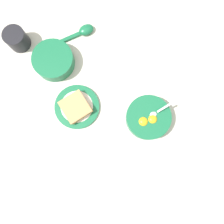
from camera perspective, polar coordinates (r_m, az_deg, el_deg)
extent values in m
plane|color=beige|center=(0.87, -9.28, 6.98)|extent=(3.00, 3.00, 0.00)
cylinder|color=#196B42|center=(0.82, 9.40, -1.47)|extent=(0.16, 0.16, 0.05)
cylinder|color=white|center=(0.81, 9.50, -1.40)|extent=(0.14, 0.14, 0.02)
ellipsoid|color=yellow|center=(0.79, 8.17, -2.47)|extent=(0.03, 0.03, 0.02)
ellipsoid|color=yellow|center=(0.80, 10.57, -1.85)|extent=(0.03, 0.03, 0.02)
cylinder|color=black|center=(0.80, 9.31, -2.50)|extent=(0.04, 0.04, 0.00)
ellipsoid|color=silver|center=(0.80, 10.73, -0.62)|extent=(0.03, 0.02, 0.01)
cube|color=silver|center=(0.79, 13.40, 1.06)|extent=(0.05, 0.02, 0.03)
cylinder|color=#196B42|center=(0.84, -9.12, 1.35)|extent=(0.17, 0.17, 0.01)
cylinder|color=white|center=(0.84, -9.19, 1.42)|extent=(0.12, 0.12, 0.00)
cube|color=tan|center=(0.83, -9.30, 1.25)|extent=(0.11, 0.12, 0.01)
cube|color=tan|center=(0.82, -9.61, 1.32)|extent=(0.11, 0.12, 0.01)
ellipsoid|color=#196B42|center=(0.93, -6.74, 20.56)|extent=(0.06, 0.05, 0.03)
cube|color=#196B42|center=(0.94, -11.14, 18.37)|extent=(0.11, 0.02, 0.01)
cylinder|color=#196B42|center=(0.89, -14.99, 12.84)|extent=(0.16, 0.16, 0.05)
cylinder|color=white|center=(0.87, -15.27, 13.20)|extent=(0.13, 0.13, 0.02)
cylinder|color=black|center=(0.96, -23.58, 17.06)|extent=(0.08, 0.08, 0.07)
cylinder|color=#472B16|center=(0.93, -24.31, 17.76)|extent=(0.07, 0.07, 0.01)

